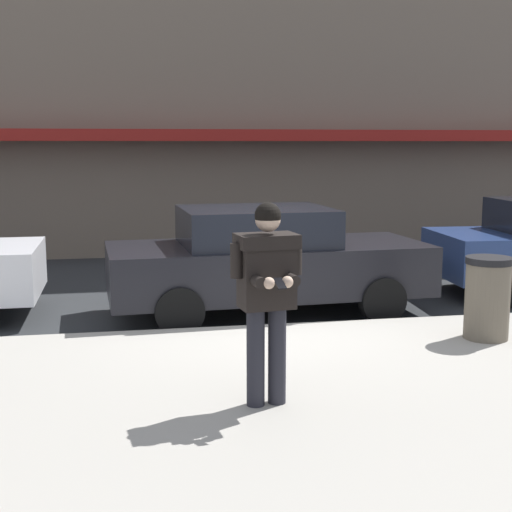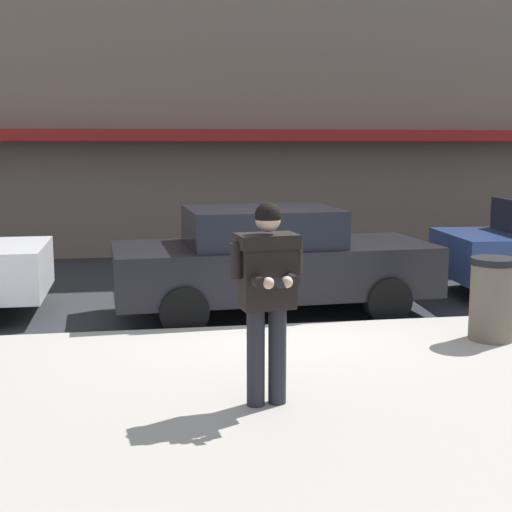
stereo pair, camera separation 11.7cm
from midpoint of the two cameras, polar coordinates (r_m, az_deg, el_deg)
ground_plane at (r=9.41m, az=1.24°, el=-6.01°), size 80.00×80.00×0.00m
sidewalk at (r=7.05m, az=13.79°, el=-10.89°), size 32.00×5.30×0.14m
curb_paint_line at (r=9.68m, az=7.04°, el=-5.63°), size 28.00×0.12×0.01m
storefront_facade at (r=17.87m, az=-0.63°, el=18.48°), size 28.00×4.70×10.77m
parked_sedan_mid at (r=10.15m, az=1.52°, el=-0.33°), size 4.60×2.13×1.54m
man_texting_on_phone at (r=6.18m, az=1.44°, el=-2.09°), size 0.65×0.61×1.81m
trash_bin at (r=8.85m, az=18.75°, el=-3.25°), size 0.55×0.55×0.98m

